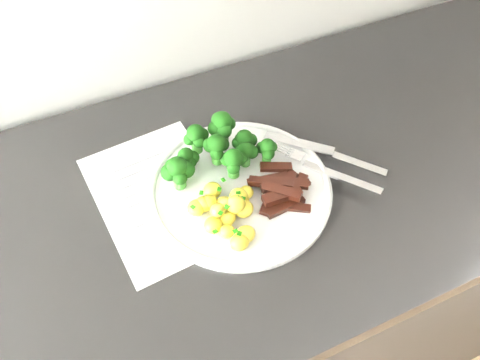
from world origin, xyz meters
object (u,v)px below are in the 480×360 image
plate (240,188)px  broccoli (216,148)px  counter (192,324)px  potatoes (227,211)px  fork (326,170)px  knife (340,158)px  beef_strips (281,189)px  recipe_paper (161,195)px

plate → broccoli: 0.08m
plate → counter: bearing=178.9°
potatoes → fork: 0.18m
knife → plate: bearing=175.9°
beef_strips → fork: beef_strips is taller
beef_strips → knife: (0.13, 0.02, -0.01)m
counter → broccoli: (0.10, 0.06, 0.49)m
recipe_paper → plate: 0.13m
beef_strips → counter: bearing=167.1°
knife → recipe_paper: bearing=169.0°
recipe_paper → broccoli: bearing=8.7°
recipe_paper → broccoli: broccoli is taller
fork → plate: bearing=167.6°
plate → knife: 0.18m
recipe_paper → potatoes: size_ratio=2.21×
recipe_paper → fork: bearing=-16.4°
recipe_paper → plate: (0.12, -0.05, 0.01)m
broccoli → potatoes: bearing=-104.6°
potatoes → beef_strips: 0.10m
counter → recipe_paper: size_ratio=8.06×
potatoes → fork: bearing=3.4°
beef_strips → recipe_paper: bearing=154.5°
plate → broccoli: bearing=103.4°
counter → beef_strips: size_ratio=20.54×
broccoli → fork: 0.18m
knife → potatoes: bearing=-172.7°
potatoes → beef_strips: potatoes is taller
counter → recipe_paper: 0.45m
counter → recipe_paper: recipe_paper is taller
counter → plate: size_ratio=7.90×
plate → potatoes: 0.06m
plate → knife: (0.18, -0.01, 0.00)m
counter → potatoes: size_ratio=17.77×
counter → potatoes: potatoes is taller
potatoes → fork: size_ratio=0.74×
fork → broccoli: bearing=149.2°
plate → fork: size_ratio=1.66×
beef_strips → fork: (0.09, 0.01, -0.00)m
broccoli → potatoes: 0.11m
beef_strips → knife: 0.13m
plate → potatoes: bearing=-134.9°
beef_strips → fork: 0.09m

